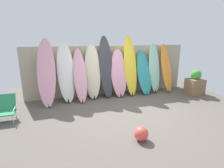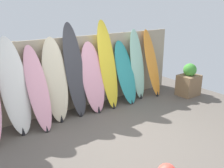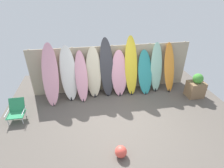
% 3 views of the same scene
% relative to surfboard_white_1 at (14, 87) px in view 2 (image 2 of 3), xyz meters
% --- Properties ---
extents(ground, '(7.68, 7.68, 0.00)m').
position_rel_surfboard_white_1_xyz_m(ground, '(1.63, -1.62, -0.96)').
color(ground, '#5B544C').
extents(fence_back, '(6.08, 0.11, 1.80)m').
position_rel_surfboard_white_1_xyz_m(fence_back, '(1.63, 0.38, -0.06)').
color(fence_back, tan).
rests_on(fence_back, ground).
extents(surfboard_white_1, '(0.62, 0.62, 1.95)m').
position_rel_surfboard_white_1_xyz_m(surfboard_white_1, '(0.00, 0.00, 0.00)').
color(surfboard_white_1, white).
rests_on(surfboard_white_1, ground).
extents(surfboard_pink_2, '(0.45, 0.76, 1.74)m').
position_rel_surfboard_white_1_xyz_m(surfboard_pink_2, '(0.44, -0.08, -0.11)').
color(surfboard_pink_2, pink).
rests_on(surfboard_pink_2, ground).
extents(surfboard_cream_3, '(0.58, 0.51, 1.87)m').
position_rel_surfboard_white_1_xyz_m(surfboard_cream_3, '(0.88, 0.03, -0.04)').
color(surfboard_cream_3, beige).
rests_on(surfboard_cream_3, ground).
extents(surfboard_charcoal_4, '(0.56, 0.54, 2.16)m').
position_rel_surfboard_white_1_xyz_m(surfboard_charcoal_4, '(1.37, 0.04, 0.10)').
color(surfboard_charcoal_4, '#38383D').
rests_on(surfboard_charcoal_4, ground).
extents(surfboard_pink_5, '(0.60, 0.58, 1.69)m').
position_rel_surfboard_white_1_xyz_m(surfboard_pink_5, '(1.83, -0.01, -0.13)').
color(surfboard_pink_5, pink).
rests_on(surfboard_pink_5, ground).
extents(surfboard_yellow_6, '(0.51, 0.63, 2.18)m').
position_rel_surfboard_white_1_xyz_m(surfboard_yellow_6, '(2.28, 0.02, 0.11)').
color(surfboard_yellow_6, yellow).
rests_on(surfboard_yellow_6, ground).
extents(surfboard_teal_7, '(0.55, 0.68, 1.62)m').
position_rel_surfboard_white_1_xyz_m(surfboard_teal_7, '(2.84, -0.01, -0.17)').
color(surfboard_teal_7, teal).
rests_on(surfboard_teal_7, ground).
extents(surfboard_seafoam_8, '(0.50, 0.50, 1.90)m').
position_rel_surfboard_white_1_xyz_m(surfboard_seafoam_8, '(3.30, 0.05, -0.02)').
color(surfboard_seafoam_8, '#9ED6BC').
rests_on(surfboard_seafoam_8, ground).
extents(surfboard_orange_9, '(0.47, 0.70, 1.86)m').
position_rel_surfboard_white_1_xyz_m(surfboard_orange_9, '(3.81, -0.00, -0.04)').
color(surfboard_orange_9, orange).
rests_on(surfboard_orange_9, ground).
extents(planter_box, '(0.58, 0.48, 0.94)m').
position_rel_surfboard_white_1_xyz_m(planter_box, '(4.60, -0.72, -0.56)').
color(planter_box, '#846647').
rests_on(planter_box, ground).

